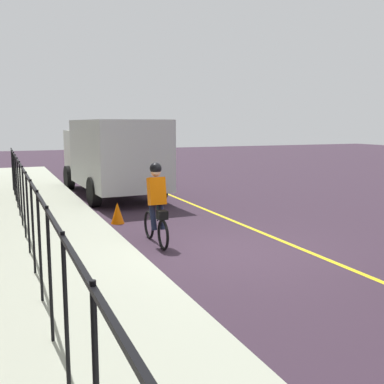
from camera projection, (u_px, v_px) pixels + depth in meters
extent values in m
plane|color=#352533|center=(226.00, 252.00, 9.59)|extent=(80.00, 80.00, 0.00)
cube|color=yellow|center=(290.00, 244.00, 10.20)|extent=(36.00, 0.12, 0.01)
cube|color=#A7AC97|center=(57.00, 269.00, 8.27)|extent=(40.00, 3.20, 0.15)
cylinder|color=black|center=(66.00, 321.00, 4.02)|extent=(0.04, 0.04, 1.60)
cylinder|color=black|center=(50.00, 275.00, 5.24)|extent=(0.04, 0.04, 1.60)
cylinder|color=black|center=(40.00, 246.00, 6.46)|extent=(0.04, 0.04, 1.60)
cylinder|color=black|center=(33.00, 227.00, 7.68)|extent=(0.04, 0.04, 1.60)
cylinder|color=black|center=(28.00, 213.00, 8.90)|extent=(0.04, 0.04, 1.60)
cylinder|color=black|center=(24.00, 202.00, 10.12)|extent=(0.04, 0.04, 1.60)
cylinder|color=black|center=(21.00, 193.00, 11.34)|extent=(0.04, 0.04, 1.60)
cylinder|color=black|center=(19.00, 187.00, 12.56)|extent=(0.04, 0.04, 1.60)
cylinder|color=black|center=(17.00, 181.00, 13.78)|extent=(0.04, 0.04, 1.60)
cylinder|color=black|center=(15.00, 176.00, 14.99)|extent=(0.04, 0.04, 1.60)
cylinder|color=black|center=(14.00, 172.00, 16.21)|extent=(0.04, 0.04, 1.60)
cylinder|color=black|center=(12.00, 169.00, 17.43)|extent=(0.04, 0.04, 1.60)
cube|color=black|center=(26.00, 174.00, 8.79)|extent=(18.73, 0.04, 0.04)
torus|color=black|center=(149.00, 225.00, 10.68)|extent=(0.66, 0.07, 0.66)
torus|color=black|center=(163.00, 235.00, 9.72)|extent=(0.66, 0.07, 0.66)
cube|color=black|center=(156.00, 218.00, 10.16)|extent=(0.93, 0.06, 0.24)
cylinder|color=black|center=(158.00, 213.00, 10.00)|extent=(0.03, 0.03, 0.35)
cube|color=#DD5D02|center=(157.00, 191.00, 9.98)|extent=(0.35, 0.37, 0.63)
sphere|color=tan|center=(156.00, 172.00, 9.96)|extent=(0.22, 0.22, 0.22)
sphere|color=black|center=(156.00, 168.00, 9.95)|extent=(0.26, 0.26, 0.26)
cylinder|color=#191E38|center=(153.00, 215.00, 10.00)|extent=(0.34, 0.13, 0.65)
cylinder|color=#191E38|center=(162.00, 215.00, 10.07)|extent=(0.34, 0.13, 0.65)
cube|color=black|center=(162.00, 215.00, 9.70)|extent=(0.24, 0.20, 0.18)
cube|color=#B2B4B4|center=(118.00, 153.00, 16.05)|extent=(4.85, 2.58, 2.30)
cube|color=beige|center=(95.00, 153.00, 19.15)|extent=(1.90, 2.28, 1.90)
cylinder|color=black|center=(69.00, 178.00, 18.69)|extent=(0.97, 0.34, 0.96)
cylinder|color=black|center=(122.00, 175.00, 19.63)|extent=(0.97, 0.34, 0.96)
cylinder|color=black|center=(94.00, 192.00, 14.80)|extent=(0.97, 0.34, 0.96)
cylinder|color=black|center=(159.00, 188.00, 15.74)|extent=(0.97, 0.34, 0.96)
cone|color=#E65E02|center=(117.00, 213.00, 12.31)|extent=(0.36, 0.36, 0.58)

